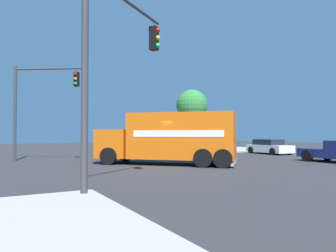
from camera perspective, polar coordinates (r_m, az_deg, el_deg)
The scene contains 9 objects.
ground_plane at distance 18.91m, azimuth 1.01°, elevation -6.87°, with size 100.00×100.00×0.00m, color #2B2B2D.
sidewalk_corner_near at distance 36.67m, azimuth 8.06°, elevation -4.13°, with size 11.78×11.78×0.14m, color #9E998E.
delivery_truck at distance 18.62m, azimuth 0.52°, elevation -2.16°, with size 7.49×7.57×3.00m.
traffic_light_primary at distance 22.92m, azimuth -22.72°, elevation 4.71°, with size 3.90×2.72×6.38m.
traffic_light_secondary at distance 10.60m, azimuth -9.67°, elevation 12.93°, with size 3.87×2.87×6.49m.
sedan_white at distance 29.95m, azimuth 17.71°, elevation -3.60°, with size 2.36×4.45×1.31m.
pedestrian_near_corner at distance 36.08m, azimuth 10.30°, elevation -2.50°, with size 0.43×0.39×1.71m.
picket_fence_run at distance 41.26m, azimuth 3.25°, elevation -3.08°, with size 4.96×0.05×0.95m.
shade_tree_near at distance 38.72m, azimuth 4.31°, elevation 3.73°, with size 3.79×3.79×7.07m.
Camera 1 is at (9.60, 16.20, 1.78)m, focal length 33.88 mm.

